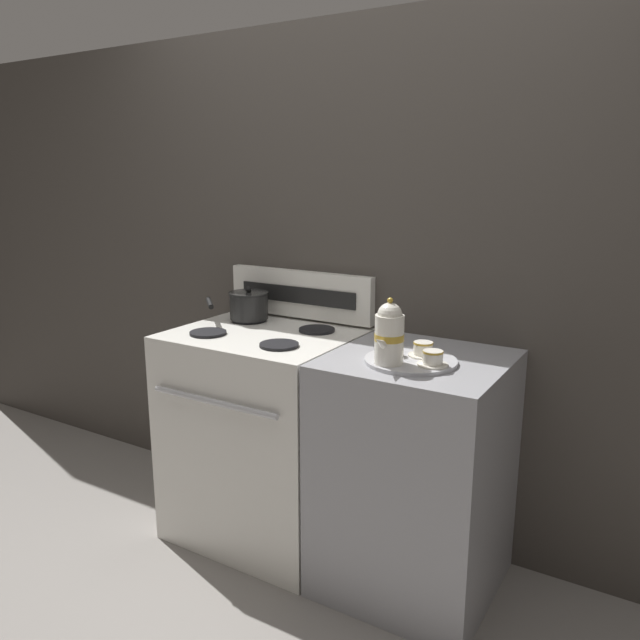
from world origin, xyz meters
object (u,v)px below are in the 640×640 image
stove (265,434)px  teacup_left (423,349)px  creamer_jug (390,345)px  teapot (389,333)px  teacup_right (433,358)px  saucepan (248,305)px  serving_tray (411,361)px

stove → teacup_left: 0.88m
teacup_left → creamer_jug: bearing=-159.2°
teapot → teacup_right: teapot is taller
saucepan → serving_tray: (0.88, -0.21, -0.07)m
teacup_left → teapot: bearing=-115.0°
stove → serving_tray: (0.70, -0.07, 0.47)m
stove → teacup_left: size_ratio=8.78×
saucepan → teapot: (0.84, -0.30, 0.05)m
stove → serving_tray: serving_tray is taller
stove → teacup_right: 0.95m
stove → saucepan: saucepan is taller
serving_tray → teacup_right: 0.11m
serving_tray → creamer_jug: 0.10m
serving_tray → teapot: 0.15m
saucepan → creamer_jug: (0.80, -0.20, -0.03)m
serving_tray → teacup_left: (0.02, 0.05, 0.03)m
teacup_left → serving_tray: bearing=-113.1°
serving_tray → teacup_left: 0.07m
teacup_right → teapot: bearing=-157.6°
teapot → teacup_right: size_ratio=2.18×
stove → creamer_jug: creamer_jug is taller
teacup_left → teacup_right: bearing=-51.2°
teacup_right → creamer_jug: creamer_jug is taller
saucepan → teacup_left: size_ratio=2.66×
teacup_left → creamer_jug: 0.12m
teapot → teacup_right: 0.17m
teapot → creamer_jug: teapot is taller
stove → saucepan: bearing=143.1°
stove → teacup_right: size_ratio=8.78×
serving_tray → teacup_right: bearing=-19.6°
saucepan → teacup_left: saucepan is taller
teacup_right → teacup_left: bearing=128.8°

